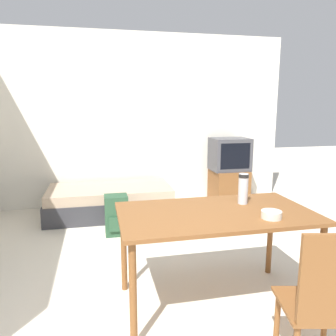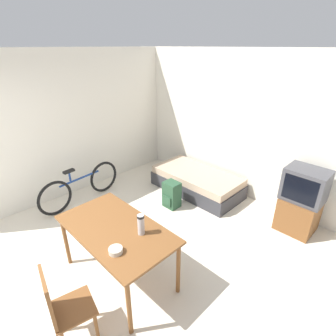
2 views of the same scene
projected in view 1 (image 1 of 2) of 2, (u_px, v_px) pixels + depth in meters
wall_back at (127, 120)px, 5.19m from camera, size 5.19×0.06×2.70m
daybed at (110, 201)px, 4.80m from camera, size 1.80×0.91×0.42m
tv at (229, 171)px, 5.32m from camera, size 0.59×0.53×1.07m
dining_table at (216, 221)px, 2.54m from camera, size 1.49×0.83×0.78m
wooden_chair at (323, 300)px, 1.82m from camera, size 0.46×0.46×0.94m
thermos_flask at (243, 187)px, 2.70m from camera, size 0.08×0.08×0.25m
mate_bowl at (271, 215)px, 2.36m from camera, size 0.15×0.15×0.06m
backpack at (116, 215)px, 4.05m from camera, size 0.28×0.27×0.50m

